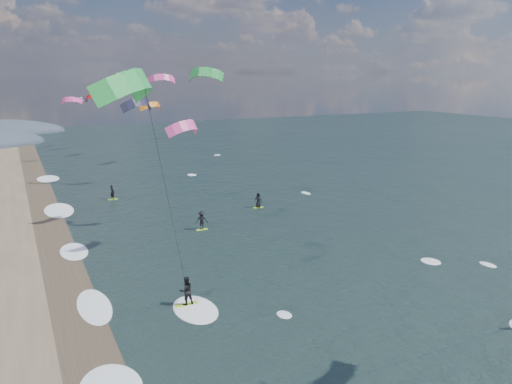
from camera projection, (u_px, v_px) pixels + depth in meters
name	position (u px, v px, depth m)	size (l,w,h in m)	color
wet_sand_strip	(87.00, 349.00, 26.53)	(3.00, 240.00, 0.00)	#382D23
kitesurfer_near_b	(161.00, 163.00, 24.38)	(6.98, 9.48, 15.01)	#AEE027
far_kitesurfers	(200.00, 209.00, 50.59)	(14.65, 16.21, 1.81)	#AEE027
bg_kite_field	(127.00, 94.00, 68.40)	(15.17, 68.29, 6.17)	black
shoreline_surf	(96.00, 308.00, 31.19)	(2.40, 79.40, 0.11)	white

